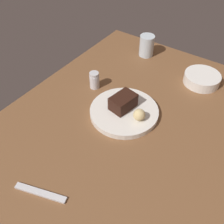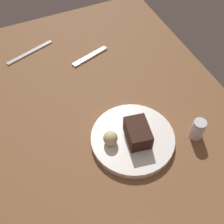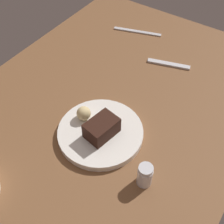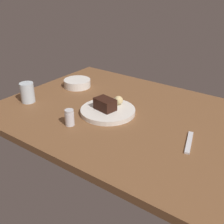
{
  "view_description": "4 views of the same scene",
  "coord_description": "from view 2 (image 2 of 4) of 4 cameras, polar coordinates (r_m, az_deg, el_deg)",
  "views": [
    {
      "loc": [
        -46.57,
        -28.78,
        67.94
      ],
      "look_at": [
        3.11,
        5.57,
        8.5
      ],
      "focal_mm": 41.52,
      "sensor_mm": 36.0,
      "label": 1
    },
    {
      "loc": [
        49.14,
        -19.56,
        76.26
      ],
      "look_at": [
        1.37,
        1.84,
        8.69
      ],
      "focal_mm": 47.48,
      "sensor_mm": 36.0,
      "label": 2
    },
    {
      "loc": [
        50.61,
        36.43,
        71.46
      ],
      "look_at": [
        2.6,
        4.07,
        5.95
      ],
      "focal_mm": 48.2,
      "sensor_mm": 36.0,
      "label": 3
    },
    {
      "loc": [
        -58.98,
        95.07,
        59.83
      ],
      "look_at": [
        6.21,
        6.07,
        5.02
      ],
      "focal_mm": 46.04,
      "sensor_mm": 36.0,
      "label": 4
    }
  ],
  "objects": [
    {
      "name": "bread_roll",
      "position": [
        0.82,
        -0.32,
        -5.04
      ],
      "size": [
        4.1,
        4.1,
        4.1
      ],
      "primitive_type": "sphere",
      "color": "#DBC184",
      "rests_on": "dessert_plate"
    },
    {
      "name": "dessert_spoon",
      "position": [
        1.1,
        -4.25,
        10.65
      ],
      "size": [
        6.12,
        14.87,
        0.7
      ],
      "primitive_type": "cube",
      "rotation": [
        0.0,
        0.0,
        1.87
      ],
      "color": "silver",
      "rests_on": "dining_table"
    },
    {
      "name": "salt_shaker",
      "position": [
        0.88,
        16.2,
        -3.23
      ],
      "size": [
        3.83,
        3.83,
        6.8
      ],
      "color": "silver",
      "rests_on": "dining_table"
    },
    {
      "name": "chocolate_cake_slice",
      "position": [
        0.83,
        4.99,
        -4.0
      ],
      "size": [
        9.93,
        7.6,
        5.03
      ],
      "primitive_type": "cube",
      "rotation": [
        0.0,
        0.0,
        6.11
      ],
      "color": "black",
      "rests_on": "dessert_plate"
    },
    {
      "name": "dining_table",
      "position": [
        0.92,
        -1.4,
        -2.51
      ],
      "size": [
        120.0,
        84.0,
        3.0
      ],
      "primitive_type": "cube",
      "color": "brown",
      "rests_on": "ground"
    },
    {
      "name": "dessert_plate",
      "position": [
        0.86,
        4.0,
        -5.18
      ],
      "size": [
        24.15,
        24.15,
        2.03
      ],
      "primitive_type": "cylinder",
      "color": "white",
      "rests_on": "dining_table"
    },
    {
      "name": "butter_knife",
      "position": [
        1.16,
        -15.52,
        11.0
      ],
      "size": [
        7.21,
        18.5,
        0.5
      ],
      "primitive_type": "cube",
      "rotation": [
        0.0,
        0.0,
        1.89
      ],
      "color": "silver",
      "rests_on": "dining_table"
    }
  ]
}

